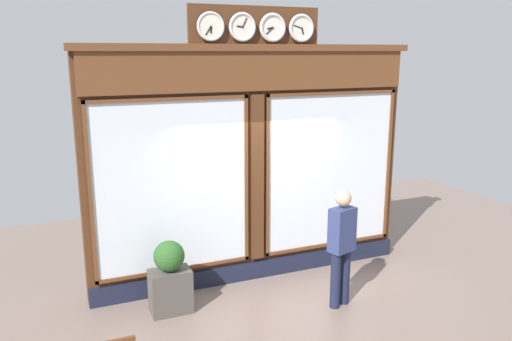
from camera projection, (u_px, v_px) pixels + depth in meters
name	position (u px, v px, depth m)	size (l,w,h in m)	color
shop_facade	(253.00, 163.00, 7.84)	(5.20, 0.42, 4.15)	#4C2B16
pedestrian	(342.00, 243.00, 7.05)	(0.41, 0.32, 1.69)	#191E38
planter_box	(171.00, 291.00, 7.01)	(0.56, 0.36, 0.61)	#4C4742
planter_shrub	(169.00, 256.00, 6.89)	(0.42, 0.42, 0.42)	#285623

